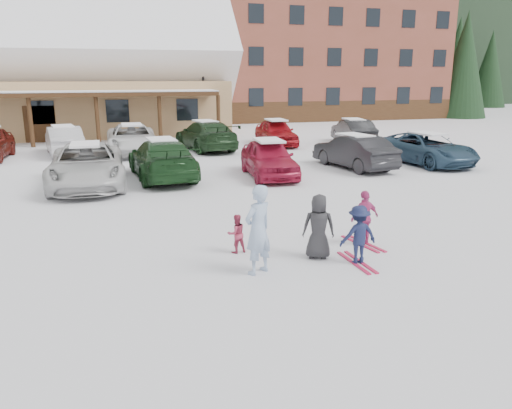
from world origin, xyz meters
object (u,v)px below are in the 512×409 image
object	(u,v)px
parked_car_2	(87,165)
parked_car_5	(354,152)
lamp_post	(203,82)
parked_car_9	(64,140)
child_magenta	(365,218)
parked_car_6	(426,149)
adult_skier	(258,230)
bystander_dark	(319,227)
day_lodge	(13,76)
alpine_hotel	(288,26)
child_navy	(358,235)
parked_car_10	(132,139)
parked_car_12	(276,133)
parked_car_4	(269,158)
toddler_red	(236,234)
parked_car_11	(206,135)
parked_car_3	(162,159)
parked_car_13	(353,132)

from	to	relation	value
parked_car_2	parked_car_5	xyz separation A→B (m)	(11.12, 0.69, -0.05)
lamp_post	parked_car_9	distance (m)	11.80
child_magenta	parked_car_6	distance (m)	12.50
lamp_post	parked_car_9	size ratio (longest dim) A/B	1.39
adult_skier	bystander_dark	size ratio (longest dim) A/B	1.28
adult_skier	bystander_dark	bearing A→B (deg)	167.60
day_lodge	adult_skier	world-z (taller)	day_lodge
alpine_hotel	parked_car_5	distance (m)	30.21
child_navy	parked_car_10	size ratio (longest dim) A/B	0.24
parked_car_5	parked_car_2	bearing A→B (deg)	-5.92
parked_car_6	day_lodge	bearing A→B (deg)	130.07
day_lodge	parked_car_12	size ratio (longest dim) A/B	6.68
parked_car_9	parked_car_12	size ratio (longest dim) A/B	1.02
child_navy	parked_car_10	distance (m)	17.95
parked_car_4	parked_car_6	distance (m)	7.90
toddler_red	parked_car_11	world-z (taller)	parked_car_11
parked_car_12	parked_car_3	bearing A→B (deg)	-130.84
alpine_hotel	toddler_red	xyz separation A→B (m)	(-14.56, -37.39, -8.18)
lamp_post	adult_skier	bearing A→B (deg)	-97.99
lamp_post	parked_car_13	bearing A→B (deg)	-45.96
adult_skier	parked_car_10	xyz separation A→B (m)	(-1.68, 17.45, -0.17)
child_navy	alpine_hotel	bearing A→B (deg)	-109.06
child_magenta	parked_car_4	world-z (taller)	parked_car_4
parked_car_2	alpine_hotel	bearing A→B (deg)	57.69
toddler_red	parked_car_10	xyz separation A→B (m)	(-1.56, 16.12, 0.31)
lamp_post	parked_car_13	distance (m)	11.20
alpine_hotel	lamp_post	world-z (taller)	alpine_hotel
lamp_post	parked_car_10	size ratio (longest dim) A/B	1.13
parked_car_3	adult_skier	bearing A→B (deg)	90.41
bystander_dark	parked_car_11	xyz separation A→B (m)	(0.71, 17.33, 0.06)
parked_car_2	parked_car_6	distance (m)	14.82
parked_car_10	parked_car_12	bearing A→B (deg)	6.63
child_magenta	bystander_dark	distance (m)	1.52
child_navy	parked_car_10	bearing A→B (deg)	-78.99
parked_car_4	parked_car_13	bearing A→B (deg)	49.97
toddler_red	parked_car_13	distance (m)	19.95
parked_car_5	parked_car_13	xyz separation A→B (m)	(3.68, 7.37, -0.00)
child_navy	day_lodge	bearing A→B (deg)	-70.53
day_lodge	lamp_post	bearing A→B (deg)	-13.96
parked_car_12	adult_skier	bearing A→B (deg)	-107.49
alpine_hotel	bystander_dark	world-z (taller)	alpine_hotel
alpine_hotel	parked_car_5	world-z (taller)	alpine_hotel
toddler_red	child_magenta	bearing A→B (deg)	165.18
lamp_post	parked_car_5	size ratio (longest dim) A/B	1.39
alpine_hotel	parked_car_3	xyz separation A→B (m)	(-15.30, -28.25, -7.85)
alpine_hotel	parked_car_13	bearing A→B (deg)	-98.93
child_navy	bystander_dark	distance (m)	0.89
parked_car_3	child_navy	bearing A→B (deg)	102.07
parked_car_13	child_magenta	bearing A→B (deg)	72.90
alpine_hotel	parked_car_10	world-z (taller)	alpine_hotel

